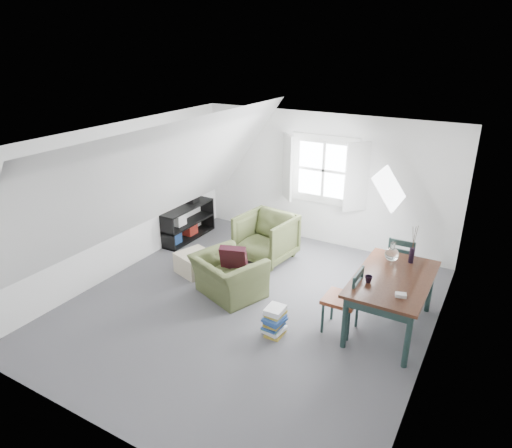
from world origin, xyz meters
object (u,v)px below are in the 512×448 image
Objects in this scene: ottoman at (195,263)px; dining_chair_far at (401,263)px; magazine_stack at (275,321)px; armchair_near at (229,294)px; armchair_far at (266,258)px; media_shelf at (185,224)px; dining_table at (393,284)px; dining_chair_near at (344,299)px.

ottoman is 0.57× the size of dining_chair_far.
ottoman is at bearing 155.87° from magazine_stack.
armchair_far is at bearing -65.30° from armchair_near.
media_shelf is (-1.93, 1.39, 0.30)m from armchair_near.
dining_table is (3.29, 0.01, 0.51)m from ottoman.
armchair_far is at bearing 160.29° from dining_table.
dining_chair_far is at bearing -127.43° from armchair_near.
ottoman is 2.80m from dining_chair_near.
armchair_far is 1.73× the size of ottoman.
ottoman is 3.37m from dining_chair_far.
magazine_stack is (2.00, -0.90, 0.02)m from ottoman.
ottoman is 1.33× the size of magazine_stack.
ottoman is 0.41× the size of media_shelf.
dining_table is (2.49, -1.05, 0.69)m from armchair_far.
media_shelf is at bearing 9.01° from dining_chair_far.
dining_chair_far is at bearing 153.75° from dining_chair_near.
dining_chair_near reaches higher than armchair_near.
media_shelf is at bearing -172.45° from armchair_far.
armchair_far is 2.30× the size of magazine_stack.
armchair_far is at bearing 53.06° from ottoman.
dining_chair_far is 0.72× the size of media_shelf.
armchair_near is at bearing -20.21° from ottoman.
dining_chair_near is 4.05m from media_shelf.
dining_table is 1.68× the size of dining_chair_far.
dining_chair_far is at bearing 99.20° from dining_table.
magazine_stack is (-1.29, -0.91, -0.49)m from dining_table.
dining_chair_far is 2.33m from magazine_stack.
dining_chair_far is 2.34× the size of magazine_stack.
ottoman is (-0.90, 0.33, 0.18)m from armchair_near.
dining_table is at bearing 104.61° from dining_chair_far.
ottoman is at bearing 27.51° from dining_chair_far.
dining_table is 1.21× the size of media_shelf.
armchair_near is at bearing -35.19° from media_shelf.
armchair_far is at bearing 9.33° from dining_chair_far.
armchair_near is at bearing -168.76° from dining_table.
dining_chair_near reaches higher than armchair_far.
dining_table reaches higher than armchair_far.
armchair_near is 0.63× the size of dining_table.
dining_table is at bearing 35.20° from magazine_stack.
armchair_near is 2.48× the size of magazine_stack.
ottoman reaches higher than armchair_near.
armchair_far is 1.34m from ottoman.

